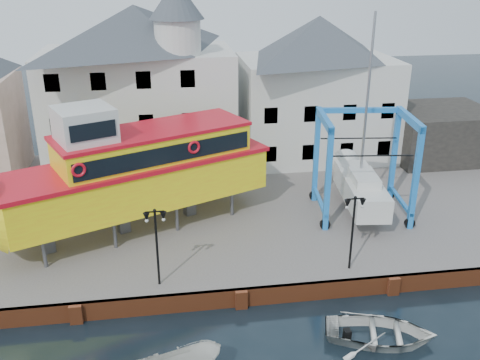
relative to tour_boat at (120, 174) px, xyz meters
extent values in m
plane|color=black|center=(5.99, -7.19, -4.73)|extent=(140.00, 140.00, 0.00)
cube|color=#5F5652|center=(5.99, 3.81, -4.23)|extent=(44.00, 22.00, 1.00)
cube|color=brown|center=(5.99, -7.07, -4.23)|extent=(44.00, 0.25, 1.00)
cube|color=brown|center=(-2.01, -7.24, -4.23)|extent=(0.60, 0.36, 1.00)
cube|color=brown|center=(5.99, -7.24, -4.23)|extent=(0.60, 0.36, 1.00)
cube|color=brown|center=(13.99, -7.24, -4.23)|extent=(0.60, 0.36, 1.00)
cube|color=silver|center=(0.99, 11.31, 0.77)|extent=(14.00, 8.00, 9.00)
pyramid|color=#3B4149|center=(0.99, 11.31, 6.87)|extent=(14.00, 8.00, 3.20)
cube|color=black|center=(-4.51, 7.35, -2.13)|extent=(1.00, 0.08, 1.20)
cube|color=black|center=(-1.51, 7.35, -2.13)|extent=(1.00, 0.08, 1.20)
cube|color=black|center=(1.49, 7.35, -2.13)|extent=(1.00, 0.08, 1.20)
cube|color=black|center=(4.49, 7.35, -2.13)|extent=(1.00, 0.08, 1.20)
cube|color=black|center=(-4.51, 7.35, 0.87)|extent=(1.00, 0.08, 1.20)
cube|color=black|center=(-1.51, 7.35, 0.87)|extent=(1.00, 0.08, 1.20)
cube|color=black|center=(1.49, 7.35, 0.87)|extent=(1.00, 0.08, 1.20)
cube|color=black|center=(4.49, 7.35, 0.87)|extent=(1.00, 0.08, 1.20)
cube|color=black|center=(-4.51, 7.35, 3.87)|extent=(1.00, 0.08, 1.20)
cube|color=black|center=(-1.51, 7.35, 3.87)|extent=(1.00, 0.08, 1.20)
cube|color=black|center=(1.49, 7.35, 3.87)|extent=(1.00, 0.08, 1.20)
cube|color=black|center=(4.49, 7.35, 3.87)|extent=(1.00, 0.08, 1.20)
cylinder|color=silver|center=(3.99, 8.91, 6.47)|extent=(3.20, 3.20, 2.40)
cube|color=silver|center=(14.99, 11.81, 0.27)|extent=(12.00, 8.00, 8.00)
pyramid|color=#3B4149|center=(14.99, 11.81, 5.87)|extent=(12.00, 8.00, 3.20)
cube|color=black|center=(10.49, 7.85, -2.13)|extent=(1.00, 0.08, 1.20)
cube|color=black|center=(13.49, 7.85, -2.13)|extent=(1.00, 0.08, 1.20)
cube|color=black|center=(16.49, 7.85, -2.13)|extent=(1.00, 0.08, 1.20)
cube|color=black|center=(19.49, 7.85, -2.13)|extent=(1.00, 0.08, 1.20)
cube|color=black|center=(10.49, 7.85, 0.87)|extent=(1.00, 0.08, 1.20)
cube|color=black|center=(13.49, 7.85, 0.87)|extent=(1.00, 0.08, 1.20)
cube|color=black|center=(16.49, 7.85, 0.87)|extent=(1.00, 0.08, 1.20)
cube|color=black|center=(19.49, 7.85, 0.87)|extent=(1.00, 0.08, 1.20)
cube|color=black|center=(24.99, 9.81, -1.73)|extent=(8.00, 7.00, 4.00)
cylinder|color=black|center=(1.99, -5.99, -1.73)|extent=(0.12, 0.12, 4.00)
cube|color=black|center=(1.99, -5.99, 0.32)|extent=(0.90, 0.06, 0.06)
sphere|color=black|center=(1.99, -5.99, 0.39)|extent=(0.16, 0.16, 0.16)
cone|color=black|center=(1.59, -5.99, 0.05)|extent=(0.32, 0.32, 0.45)
sphere|color=silver|center=(1.59, -5.99, -0.13)|extent=(0.18, 0.18, 0.18)
cone|color=black|center=(2.39, -5.99, 0.05)|extent=(0.32, 0.32, 0.45)
sphere|color=silver|center=(2.39, -5.99, -0.13)|extent=(0.18, 0.18, 0.18)
cylinder|color=black|center=(11.99, -5.99, -1.73)|extent=(0.12, 0.12, 4.00)
cube|color=black|center=(11.99, -5.99, 0.32)|extent=(0.90, 0.06, 0.06)
sphere|color=black|center=(11.99, -5.99, 0.39)|extent=(0.16, 0.16, 0.16)
cone|color=black|center=(11.59, -5.99, 0.05)|extent=(0.32, 0.32, 0.45)
sphere|color=silver|center=(11.59, -5.99, -0.13)|extent=(0.18, 0.18, 0.18)
cone|color=black|center=(12.39, -5.99, 0.05)|extent=(0.32, 0.32, 0.45)
sphere|color=silver|center=(12.39, -5.99, -0.13)|extent=(0.18, 0.18, 0.18)
cylinder|color=#59595E|center=(-3.98, -3.47, -2.90)|extent=(0.26, 0.26, 1.67)
cylinder|color=#59595E|center=(-5.24, -0.62, -2.90)|extent=(0.26, 0.26, 1.67)
cylinder|color=#59595E|center=(-0.43, -1.89, -2.90)|extent=(0.26, 0.26, 1.67)
cylinder|color=#59595E|center=(-1.69, 0.96, -2.90)|extent=(0.26, 0.26, 1.67)
cylinder|color=#59595E|center=(3.13, -0.31, -2.90)|extent=(0.26, 0.26, 1.67)
cylinder|color=#59595E|center=(1.87, 2.53, -2.90)|extent=(0.26, 0.26, 1.67)
cylinder|color=#59595E|center=(6.69, 1.27, -2.90)|extent=(0.26, 0.26, 1.67)
cylinder|color=#59595E|center=(5.42, 4.11, -2.90)|extent=(0.26, 0.26, 1.67)
cube|color=#59595E|center=(-4.10, -1.82, -2.90)|extent=(0.83, 0.78, 1.67)
cube|color=#59595E|center=(-0.04, -0.02, -2.90)|extent=(0.83, 0.78, 1.67)
cube|color=#59595E|center=(4.02, 1.79, -2.90)|extent=(0.83, 0.78, 1.67)
cube|color=yellow|center=(0.98, 0.43, -0.84)|extent=(15.93, 10.17, 2.44)
cube|color=red|center=(0.98, 0.43, 0.49)|extent=(16.31, 10.47, 0.24)
cube|color=yellow|center=(1.99, 0.89, 1.27)|extent=(11.69, 7.96, 1.78)
cube|color=black|center=(2.77, -0.87, 1.32)|extent=(9.78, 4.38, 1.00)
cube|color=black|center=(1.21, 2.64, 1.32)|extent=(9.78, 4.38, 1.00)
cube|color=red|center=(1.99, 0.89, 2.26)|extent=(11.94, 8.15, 0.20)
cube|color=silver|center=(-1.56, -0.69, 3.17)|extent=(3.81, 3.81, 2.02)
cube|color=black|center=(-0.97, -2.04, 3.26)|extent=(2.24, 1.04, 0.89)
torus|color=red|center=(-1.78, -2.94, 1.49)|extent=(0.77, 0.46, 0.78)
torus|color=red|center=(4.31, -0.24, 1.49)|extent=(0.77, 0.46, 0.78)
cube|color=blue|center=(12.01, -1.51, -0.52)|extent=(0.36, 0.36, 6.43)
cylinder|color=black|center=(12.01, -1.51, -3.41)|extent=(0.67, 0.30, 0.64)
cube|color=blue|center=(12.52, 2.73, -0.52)|extent=(0.36, 0.36, 6.43)
cylinder|color=black|center=(12.52, 2.73, -3.41)|extent=(0.67, 0.30, 0.64)
cube|color=blue|center=(17.16, -2.13, -0.52)|extent=(0.36, 0.36, 6.43)
cylinder|color=black|center=(17.16, -2.13, -3.41)|extent=(0.67, 0.30, 0.64)
cube|color=blue|center=(17.67, 2.11, -0.52)|extent=(0.36, 0.36, 6.43)
cylinder|color=black|center=(17.67, 2.11, -3.41)|extent=(0.67, 0.30, 0.64)
cube|color=blue|center=(12.26, 0.61, 2.53)|extent=(0.87, 4.60, 0.45)
cube|color=blue|center=(12.26, 0.61, -2.81)|extent=(0.77, 4.58, 0.19)
cube|color=blue|center=(17.41, -0.01, 2.53)|extent=(0.87, 4.60, 0.45)
cube|color=blue|center=(17.41, -0.01, -2.81)|extent=(0.77, 4.58, 0.19)
cube|color=blue|center=(15.09, 2.42, 2.53)|extent=(5.51, 0.98, 0.32)
cube|color=silver|center=(14.84, 0.30, -2.08)|extent=(2.92, 7.09, 1.47)
cone|color=silver|center=(15.33, 4.36, -2.08)|extent=(2.27, 1.71, 2.11)
cube|color=#59595E|center=(14.84, 0.30, -3.14)|extent=(0.42, 1.67, 0.64)
cube|color=silver|center=(14.78, -0.16, -1.07)|extent=(1.79, 2.91, 0.55)
cylinder|color=#99999E|center=(14.89, 0.76, 3.70)|extent=(0.18, 0.18, 10.10)
cube|color=black|center=(14.64, -1.34, 0.81)|extent=(4.89, 0.70, 0.05)
cube|color=black|center=(15.04, 1.94, 0.81)|extent=(4.89, 0.70, 0.05)
imported|color=silver|center=(11.92, -10.61, -4.73)|extent=(5.81, 4.84, 1.04)
camera|label=1|loc=(2.60, -29.30, 11.48)|focal=40.00mm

